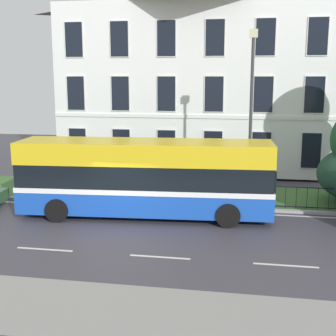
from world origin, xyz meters
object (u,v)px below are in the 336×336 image
street_lamp_post (251,108)px  litter_bin (52,182)px  single_decker_bus (145,177)px  georgian_townhouse (200,75)px

street_lamp_post → litter_bin: size_ratio=6.22×
single_decker_bus → litter_bin: single_decker_bus is taller
georgian_townhouse → street_lamp_post: 11.28m
georgian_townhouse → street_lamp_post: bearing=-72.4°
georgian_townhouse → litter_bin: (-6.08, -10.68, -5.12)m
georgian_townhouse → litter_bin: size_ratio=13.41×
street_lamp_post → litter_bin: street_lamp_post is taller
street_lamp_post → single_decker_bus: bearing=-150.3°
georgian_townhouse → street_lamp_post: size_ratio=2.15×
single_decker_bus → litter_bin: bearing=151.3°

